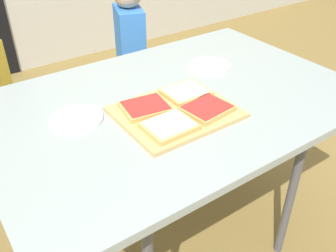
% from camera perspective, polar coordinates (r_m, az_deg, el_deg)
% --- Properties ---
extents(ground_plane, '(16.00, 16.00, 0.00)m').
position_cam_1_polar(ground_plane, '(1.90, 0.79, -16.08)').
color(ground_plane, olive).
extents(dining_table, '(1.39, 0.93, 0.76)m').
position_cam_1_polar(dining_table, '(1.44, 1.01, 2.53)').
color(dining_table, '#939E98').
rests_on(dining_table, ground).
extents(cutting_board, '(0.40, 0.33, 0.01)m').
position_cam_1_polar(cutting_board, '(1.31, 1.19, 2.15)').
color(cutting_board, tan).
rests_on(cutting_board, dining_table).
extents(pizza_slice_near_right, '(0.17, 0.15, 0.02)m').
position_cam_1_polar(pizza_slice_near_right, '(1.31, 5.95, 2.67)').
color(pizza_slice_near_right, '#E9A055').
rests_on(pizza_slice_near_right, cutting_board).
extents(pizza_slice_far_left, '(0.18, 0.16, 0.02)m').
position_cam_1_polar(pizza_slice_far_left, '(1.31, -3.45, 2.90)').
color(pizza_slice_far_left, '#E9A055').
rests_on(pizza_slice_far_left, cutting_board).
extents(pizza_slice_far_right, '(0.16, 0.14, 0.02)m').
position_cam_1_polar(pizza_slice_far_right, '(1.40, 2.73, 5.12)').
color(pizza_slice_far_right, '#E9A055').
rests_on(pizza_slice_far_right, cutting_board).
extents(pizza_slice_near_left, '(0.16, 0.14, 0.02)m').
position_cam_1_polar(pizza_slice_near_left, '(1.21, 0.21, 0.01)').
color(pizza_slice_near_left, '#E9A055').
rests_on(pizza_slice_near_left, cutting_board).
extents(plate_white_left, '(0.18, 0.18, 0.01)m').
position_cam_1_polar(plate_white_left, '(1.32, -13.72, 1.06)').
color(plate_white_left, white).
rests_on(plate_white_left, dining_table).
extents(plate_white_right, '(0.18, 0.18, 0.01)m').
position_cam_1_polar(plate_white_right, '(1.66, 6.26, 9.03)').
color(plate_white_right, white).
rests_on(plate_white_right, dining_table).
extents(child_right, '(0.21, 0.27, 1.01)m').
position_cam_1_polar(child_right, '(2.26, -5.64, 10.70)').
color(child_right, '#233746').
rests_on(child_right, ground).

